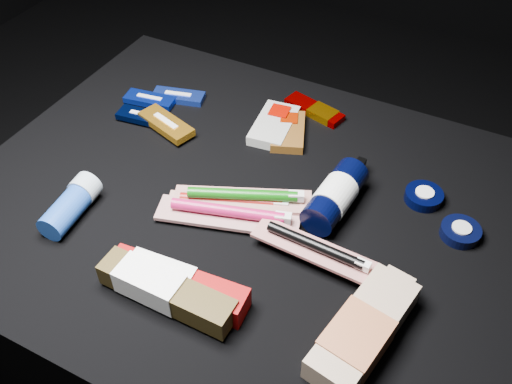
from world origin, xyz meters
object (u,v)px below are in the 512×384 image
at_px(lotion_bottle, 335,196).
at_px(bodywash_bottle, 362,332).
at_px(deodorant_stick, 71,205).
at_px(toothpaste_carton_red, 171,283).

relative_size(lotion_bottle, bodywash_bottle, 0.86).
xyz_separation_m(bodywash_bottle, deodorant_stick, (-0.51, 0.01, 0.00)).
bearing_deg(toothpaste_carton_red, deodorant_stick, 162.30).
bearing_deg(bodywash_bottle, deodorant_stick, -170.45).
distance_m(lotion_bottle, deodorant_stick, 0.44).
bearing_deg(toothpaste_carton_red, lotion_bottle, 56.45).
relative_size(deodorant_stick, toothpaste_carton_red, 0.56).
bearing_deg(deodorant_stick, lotion_bottle, 23.82).
bearing_deg(lotion_bottle, bodywash_bottle, -55.62).
xyz_separation_m(lotion_bottle, deodorant_stick, (-0.39, -0.22, -0.01)).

